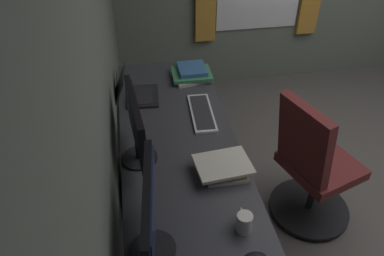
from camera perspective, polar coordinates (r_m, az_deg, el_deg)
name	(u,v)px	position (r m, az deg, el deg)	size (l,w,h in m)	color
wall_back	(91,74)	(1.74, -15.37, 8.01)	(4.59, 0.10, 2.60)	slate
desk	(183,168)	(2.10, -1.35, -6.23)	(2.34, 0.68, 0.73)	#38383D
drawer_pedestal	(180,208)	(2.32, -1.85, -12.26)	(0.40, 0.51, 0.69)	#38383D
monitor_primary	(150,215)	(1.51, -6.45, -13.26)	(0.54, 0.20, 0.40)	black
monitor_secondary	(136,126)	(1.94, -8.57, 0.28)	(0.51, 0.20, 0.39)	black
laptop_leftmost	(134,92)	(2.57, -8.98, 5.54)	(0.30, 0.31, 0.20)	black
keyboard_main	(202,113)	(2.40, 1.53, 2.37)	(0.43, 0.16, 0.02)	silver
book_stack_near	(224,168)	(1.96, 5.03, -6.10)	(0.24, 0.30, 0.07)	beige
book_stack_far	(192,73)	(2.78, -0.05, 8.45)	(0.27, 0.30, 0.08)	beige
coffee_mug	(244,222)	(1.72, 8.03, -14.19)	(0.11, 0.07, 0.10)	silver
office_chair	(312,169)	(2.52, 18.04, -6.07)	(0.56, 0.60, 0.97)	maroon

